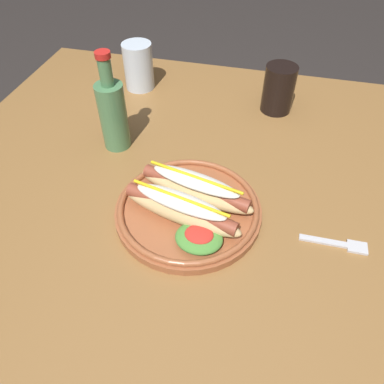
{
  "coord_description": "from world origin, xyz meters",
  "views": [
    {
      "loc": [
        0.08,
        -0.54,
        1.29
      ],
      "look_at": [
        -0.04,
        -0.04,
        0.77
      ],
      "focal_mm": 35.11,
      "sensor_mm": 36.0,
      "label": 1
    }
  ],
  "objects_px": {
    "hot_dog_plate": "(189,206)",
    "soda_cup": "(279,89)",
    "fork": "(339,244)",
    "water_cup": "(138,66)",
    "glass_bottle": "(113,113)"
  },
  "relations": [
    {
      "from": "water_cup",
      "to": "glass_bottle",
      "type": "xyz_separation_m",
      "value": [
        0.04,
        -0.26,
        0.03
      ]
    },
    {
      "from": "fork",
      "to": "water_cup",
      "type": "height_order",
      "value": "water_cup"
    },
    {
      "from": "soda_cup",
      "to": "water_cup",
      "type": "bearing_deg",
      "value": 176.26
    },
    {
      "from": "fork",
      "to": "soda_cup",
      "type": "distance_m",
      "value": 0.45
    },
    {
      "from": "hot_dog_plate",
      "to": "glass_bottle",
      "type": "distance_m",
      "value": 0.28
    },
    {
      "from": "fork",
      "to": "hot_dog_plate",
      "type": "bearing_deg",
      "value": 178.44
    },
    {
      "from": "soda_cup",
      "to": "glass_bottle",
      "type": "bearing_deg",
      "value": -145.35
    },
    {
      "from": "glass_bottle",
      "to": "hot_dog_plate",
      "type": "bearing_deg",
      "value": -38.92
    },
    {
      "from": "glass_bottle",
      "to": "soda_cup",
      "type": "bearing_deg",
      "value": 34.65
    },
    {
      "from": "hot_dog_plate",
      "to": "water_cup",
      "type": "height_order",
      "value": "water_cup"
    },
    {
      "from": "fork",
      "to": "soda_cup",
      "type": "xyz_separation_m",
      "value": [
        -0.15,
        0.42,
        0.06
      ]
    },
    {
      "from": "soda_cup",
      "to": "fork",
      "type": "bearing_deg",
      "value": -70.16
    },
    {
      "from": "fork",
      "to": "soda_cup",
      "type": "height_order",
      "value": "soda_cup"
    },
    {
      "from": "hot_dog_plate",
      "to": "fork",
      "type": "height_order",
      "value": "hot_dog_plate"
    },
    {
      "from": "hot_dog_plate",
      "to": "soda_cup",
      "type": "distance_m",
      "value": 0.43
    }
  ]
}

